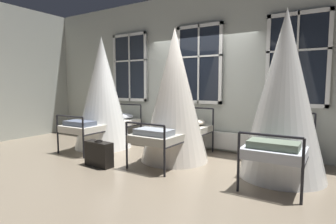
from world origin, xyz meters
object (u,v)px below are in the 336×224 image
Objects in this scene: cot_second at (175,97)px; cot_third at (284,97)px; cot_first at (103,94)px; suitcase_dark at (99,154)px.

cot_second is 1.92m from cot_third.
cot_first is at bearing 89.14° from cot_second.
suitcase_dark is (1.04, -1.15, -1.00)m from cot_first.
cot_first is 0.98× the size of cot_third.
cot_third is 3.22m from suitcase_dark.
cot_first reaches higher than suitcase_dark.
suitcase_dark is at bearing 140.54° from cot_second.
cot_second reaches higher than suitcase_dark.
cot_third is at bearing -88.29° from cot_second.
cot_second is at bearing 53.93° from suitcase_dark.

